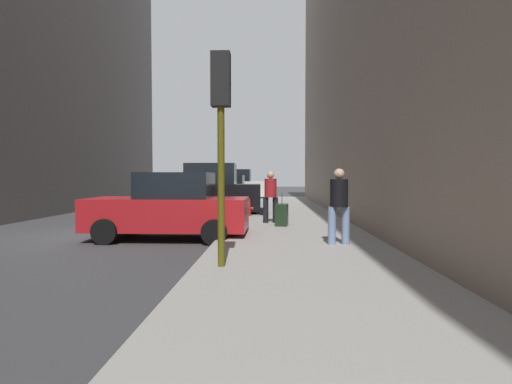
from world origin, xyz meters
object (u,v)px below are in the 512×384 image
(parked_black_suv, at_px, (208,192))
(pedestrian_in_jeans, at_px, (339,202))
(traffic_light, at_px, (221,112))
(parked_gray_coupe, at_px, (225,191))
(parked_white_van, at_px, (234,186))
(rolling_suitcase, at_px, (282,215))
(fire_hydrant, at_px, (248,207))
(parked_red_hatchback, at_px, (170,208))
(pedestrian_in_red_jacket, at_px, (271,194))
(duffel_bag, at_px, (264,211))

(parked_black_suv, xyz_separation_m, pedestrian_in_jeans, (4.23, -7.85, 0.07))
(pedestrian_in_jeans, bearing_deg, traffic_light, -135.90)
(parked_gray_coupe, bearing_deg, parked_white_van, 90.00)
(parked_white_van, relative_size, pedestrian_in_jeans, 2.71)
(parked_black_suv, bearing_deg, rolling_suitcase, -55.40)
(pedestrian_in_jeans, bearing_deg, fire_hydrant, 110.49)
(fire_hydrant, height_order, rolling_suitcase, rolling_suitcase)
(parked_black_suv, height_order, pedestrian_in_jeans, parked_black_suv)
(parked_red_hatchback, height_order, pedestrian_in_jeans, pedestrian_in_jeans)
(pedestrian_in_red_jacket, bearing_deg, parked_red_hatchback, -135.02)
(parked_black_suv, distance_m, pedestrian_in_jeans, 8.92)
(parked_black_suv, bearing_deg, pedestrian_in_red_jacket, -53.36)
(parked_white_van, relative_size, traffic_light, 1.29)
(pedestrian_in_jeans, distance_m, duffel_bag, 7.30)
(parked_gray_coupe, relative_size, pedestrian_in_jeans, 2.47)
(parked_gray_coupe, relative_size, traffic_light, 1.17)
(parked_gray_coupe, relative_size, parked_white_van, 0.91)
(parked_black_suv, bearing_deg, parked_red_hatchback, -90.00)
(pedestrian_in_red_jacket, height_order, pedestrian_in_jeans, same)
(parked_red_hatchback, distance_m, pedestrian_in_jeans, 4.51)
(parked_black_suv, height_order, traffic_light, traffic_light)
(traffic_light, bearing_deg, pedestrian_in_jeans, 44.10)
(pedestrian_in_red_jacket, bearing_deg, pedestrian_in_jeans, -70.03)
(rolling_suitcase, xyz_separation_m, duffel_bag, (-0.61, 3.58, -0.20))
(parked_white_van, height_order, fire_hydrant, parked_white_van)
(parked_gray_coupe, bearing_deg, parked_red_hatchback, -90.00)
(pedestrian_in_jeans, distance_m, rolling_suitcase, 3.70)
(parked_gray_coupe, xyz_separation_m, pedestrian_in_red_jacket, (2.69, -10.04, 0.26))
(pedestrian_in_red_jacket, xyz_separation_m, rolling_suitcase, (0.36, -0.80, -0.61))
(parked_red_hatchback, bearing_deg, pedestrian_in_red_jacket, 44.98)
(duffel_bag, bearing_deg, fire_hydrant, -139.43)
(parked_red_hatchback, bearing_deg, fire_hydrant, 69.90)
(traffic_light, distance_m, pedestrian_in_red_jacket, 6.80)
(fire_hydrant, bearing_deg, duffel_bag, 40.57)
(parked_red_hatchback, relative_size, rolling_suitcase, 4.05)
(parked_white_van, distance_m, fire_hydrant, 14.10)
(parked_white_van, relative_size, duffel_bag, 10.54)
(parked_black_suv, relative_size, duffel_bag, 10.56)
(parked_gray_coupe, height_order, parked_white_van, parked_white_van)
(pedestrian_in_jeans, bearing_deg, pedestrian_in_red_jacket, 109.97)
(duffel_bag, bearing_deg, pedestrian_in_red_jacket, -84.87)
(parked_black_suv, relative_size, rolling_suitcase, 4.47)
(parked_red_hatchback, relative_size, pedestrian_in_jeans, 2.46)
(parked_white_van, distance_m, traffic_light, 22.90)
(parked_red_hatchback, xyz_separation_m, traffic_light, (1.85, -3.86, 1.91))
(parked_red_hatchback, height_order, rolling_suitcase, parked_red_hatchback)
(parked_white_van, relative_size, rolling_suitcase, 4.46)
(traffic_light, height_order, rolling_suitcase, traffic_light)
(parked_black_suv, bearing_deg, pedestrian_in_jeans, -61.70)
(fire_hydrant, bearing_deg, parked_black_suv, 142.87)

